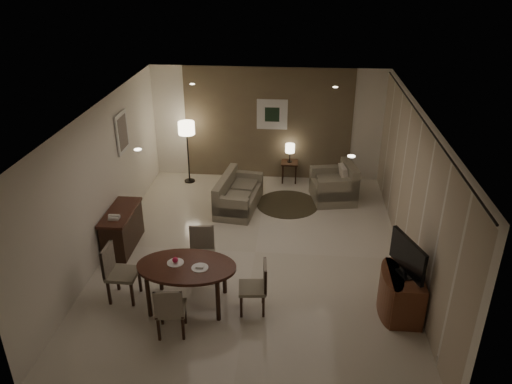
# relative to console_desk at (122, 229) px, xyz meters

# --- Properties ---
(room_shell) EXTENTS (5.50, 7.00, 2.70)m
(room_shell) POSITION_rel_console_desk_xyz_m (2.49, 0.40, 0.98)
(room_shell) COLOR beige
(room_shell) RESTS_ON ground
(taupe_accent) EXTENTS (3.96, 0.03, 2.70)m
(taupe_accent) POSITION_rel_console_desk_xyz_m (2.49, 3.48, 0.98)
(taupe_accent) COLOR brown
(taupe_accent) RESTS_ON wall_back
(curtain_wall) EXTENTS (0.08, 6.70, 2.58)m
(curtain_wall) POSITION_rel_console_desk_xyz_m (5.17, 0.00, 0.95)
(curtain_wall) COLOR #BEAD94
(curtain_wall) RESTS_ON wall_right
(curtain_rod) EXTENTS (0.03, 6.80, 0.03)m
(curtain_rod) POSITION_rel_console_desk_xyz_m (5.17, 0.00, 2.27)
(curtain_rod) COLOR black
(curtain_rod) RESTS_ON wall_right
(art_back_frame) EXTENTS (0.72, 0.03, 0.72)m
(art_back_frame) POSITION_rel_console_desk_xyz_m (2.59, 3.46, 1.23)
(art_back_frame) COLOR silver
(art_back_frame) RESTS_ON wall_back
(art_back_canvas) EXTENTS (0.34, 0.01, 0.34)m
(art_back_canvas) POSITION_rel_console_desk_xyz_m (2.59, 3.44, 1.23)
(art_back_canvas) COLOR black
(art_back_canvas) RESTS_ON wall_back
(art_left_frame) EXTENTS (0.03, 0.60, 0.80)m
(art_left_frame) POSITION_rel_console_desk_xyz_m (-0.23, 1.20, 1.48)
(art_left_frame) COLOR silver
(art_left_frame) RESTS_ON wall_left
(art_left_canvas) EXTENTS (0.01, 0.46, 0.64)m
(art_left_canvas) POSITION_rel_console_desk_xyz_m (-0.21, 1.20, 1.48)
(art_left_canvas) COLOR gray
(art_left_canvas) RESTS_ON wall_left
(downlight_nl) EXTENTS (0.10, 0.10, 0.01)m
(downlight_nl) POSITION_rel_console_desk_xyz_m (1.09, -1.80, 2.31)
(downlight_nl) COLOR white
(downlight_nl) RESTS_ON ceiling
(downlight_nr) EXTENTS (0.10, 0.10, 0.01)m
(downlight_nr) POSITION_rel_console_desk_xyz_m (3.89, -1.80, 2.31)
(downlight_nr) COLOR white
(downlight_nr) RESTS_ON ceiling
(downlight_fl) EXTENTS (0.10, 0.10, 0.01)m
(downlight_fl) POSITION_rel_console_desk_xyz_m (1.09, 1.80, 2.31)
(downlight_fl) COLOR white
(downlight_fl) RESTS_ON ceiling
(downlight_fr) EXTENTS (0.10, 0.10, 0.01)m
(downlight_fr) POSITION_rel_console_desk_xyz_m (3.89, 1.80, 2.31)
(downlight_fr) COLOR white
(downlight_fr) RESTS_ON ceiling
(console_desk) EXTENTS (0.48, 1.20, 0.75)m
(console_desk) POSITION_rel_console_desk_xyz_m (0.00, 0.00, 0.00)
(console_desk) COLOR #431F15
(console_desk) RESTS_ON floor
(telephone) EXTENTS (0.20, 0.14, 0.09)m
(telephone) POSITION_rel_console_desk_xyz_m (0.00, -0.30, 0.43)
(telephone) COLOR white
(telephone) RESTS_ON console_desk
(tv_cabinet) EXTENTS (0.48, 0.90, 0.70)m
(tv_cabinet) POSITION_rel_console_desk_xyz_m (4.89, -1.50, -0.03)
(tv_cabinet) COLOR brown
(tv_cabinet) RESTS_ON floor
(flat_tv) EXTENTS (0.36, 0.85, 0.60)m
(flat_tv) POSITION_rel_console_desk_xyz_m (4.87, -1.50, 0.65)
(flat_tv) COLOR black
(flat_tv) RESTS_ON tv_cabinet
(dining_table) EXTENTS (1.54, 0.96, 0.72)m
(dining_table) POSITION_rel_console_desk_xyz_m (1.57, -1.58, -0.01)
(dining_table) COLOR #431F15
(dining_table) RESTS_ON floor
(chair_near) EXTENTS (0.47, 0.47, 0.86)m
(chair_near) POSITION_rel_console_desk_xyz_m (1.47, -2.24, 0.06)
(chair_near) COLOR gray
(chair_near) RESTS_ON floor
(chair_far) EXTENTS (0.48, 0.48, 0.89)m
(chair_far) POSITION_rel_console_desk_xyz_m (1.67, -0.87, 0.07)
(chair_far) COLOR gray
(chair_far) RESTS_ON floor
(chair_left) EXTENTS (0.47, 0.47, 0.94)m
(chair_left) POSITION_rel_console_desk_xyz_m (0.53, -1.51, 0.09)
(chair_left) COLOR gray
(chair_left) RESTS_ON floor
(chair_right) EXTENTS (0.45, 0.45, 0.85)m
(chair_right) POSITION_rel_console_desk_xyz_m (2.59, -1.64, 0.05)
(chair_right) COLOR gray
(chair_right) RESTS_ON floor
(plate_a) EXTENTS (0.26, 0.26, 0.02)m
(plate_a) POSITION_rel_console_desk_xyz_m (1.39, -1.53, 0.35)
(plate_a) COLOR white
(plate_a) RESTS_ON dining_table
(plate_b) EXTENTS (0.26, 0.26, 0.02)m
(plate_b) POSITION_rel_console_desk_xyz_m (1.79, -1.63, 0.35)
(plate_b) COLOR white
(plate_b) RESTS_ON dining_table
(fruit_apple) EXTENTS (0.09, 0.09, 0.09)m
(fruit_apple) POSITION_rel_console_desk_xyz_m (1.39, -1.53, 0.41)
(fruit_apple) COLOR red
(fruit_apple) RESTS_ON plate_a
(napkin) EXTENTS (0.12, 0.08, 0.03)m
(napkin) POSITION_rel_console_desk_xyz_m (1.79, -1.63, 0.38)
(napkin) COLOR white
(napkin) RESTS_ON plate_b
(round_rug) EXTENTS (1.37, 1.37, 0.01)m
(round_rug) POSITION_rel_console_desk_xyz_m (3.04, 2.00, -0.37)
(round_rug) COLOR #443D26
(round_rug) RESTS_ON floor
(sofa) EXTENTS (1.60, 0.95, 0.71)m
(sofa) POSITION_rel_console_desk_xyz_m (1.98, 1.77, -0.02)
(sofa) COLOR gray
(sofa) RESTS_ON floor
(armchair) EXTENTS (1.06, 1.10, 0.84)m
(armchair) POSITION_rel_console_desk_xyz_m (4.04, 2.32, 0.05)
(armchair) COLOR gray
(armchair) RESTS_ON floor
(side_table) EXTENTS (0.39, 0.39, 0.50)m
(side_table) POSITION_rel_console_desk_xyz_m (3.04, 3.25, -0.13)
(side_table) COLOR black
(side_table) RESTS_ON floor
(table_lamp) EXTENTS (0.22, 0.22, 0.50)m
(table_lamp) POSITION_rel_console_desk_xyz_m (3.04, 3.25, 0.37)
(table_lamp) COLOR #FFEAC1
(table_lamp) RESTS_ON side_table
(floor_lamp) EXTENTS (0.38, 0.38, 1.50)m
(floor_lamp) POSITION_rel_console_desk_xyz_m (0.63, 3.02, 0.38)
(floor_lamp) COLOR #FFE5B7
(floor_lamp) RESTS_ON floor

